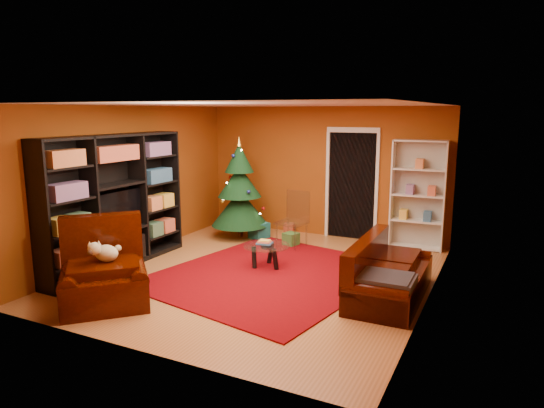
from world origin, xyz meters
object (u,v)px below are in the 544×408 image
at_px(armchair, 104,271).
at_px(coffee_table, 267,256).
at_px(rug, 271,274).
at_px(christmas_tree, 240,189).
at_px(gift_box_teal, 259,230).
at_px(gift_box_green, 291,239).
at_px(media_unit, 115,202).
at_px(sofa, 391,269).
at_px(acrylic_chair, 292,223).
at_px(dog, 106,253).
at_px(gift_box_red, 289,228).
at_px(white_bookshelf, 418,195).

distance_m(armchair, coffee_table, 2.60).
distance_m(rug, christmas_tree, 2.59).
xyz_separation_m(rug, christmas_tree, (-1.59, 1.80, 0.97)).
distance_m(gift_box_teal, gift_box_green, 0.82).
height_order(media_unit, sofa, media_unit).
bearing_deg(armchair, acrylic_chair, 26.84).
bearing_deg(dog, armchair, -135.00).
bearing_deg(gift_box_red, dog, -98.04).
height_order(white_bookshelf, sofa, white_bookshelf).
height_order(gift_box_red, sofa, sofa).
height_order(sofa, coffee_table, sofa).
bearing_deg(gift_box_red, gift_box_green, -64.19).
bearing_deg(gift_box_green, gift_box_teal, 165.05).
distance_m(gift_box_teal, dog, 3.84).
relative_size(rug, christmas_tree, 1.74).
xyz_separation_m(armchair, acrylic_chair, (1.13, 3.53, 0.02)).
bearing_deg(gift_box_red, gift_box_teal, -118.09).
distance_m(dog, coffee_table, 2.57).
distance_m(rug, dog, 2.51).
xyz_separation_m(media_unit, white_bookshelf, (4.18, 3.25, -0.08)).
xyz_separation_m(rug, gift_box_teal, (-1.19, 1.87, 0.15)).
height_order(coffee_table, acrylic_chair, acrylic_chair).
bearing_deg(dog, white_bookshelf, 8.80).
distance_m(white_bookshelf, armchair, 5.57).
bearing_deg(rug, sofa, -2.99).
bearing_deg(acrylic_chair, gift_box_red, 124.45).
bearing_deg(acrylic_chair, christmas_tree, 176.42).
bearing_deg(sofa, acrylic_chair, 52.80).
relative_size(christmas_tree, gift_box_red, 9.91).
relative_size(sofa, coffee_table, 2.51).
distance_m(christmas_tree, white_bookshelf, 3.41).
xyz_separation_m(gift_box_green, white_bookshelf, (2.14, 0.87, 0.87)).
distance_m(media_unit, armchair, 1.72).
bearing_deg(gift_box_red, acrylic_chair, -63.84).
xyz_separation_m(christmas_tree, coffee_table, (1.37, -1.52, -0.79)).
relative_size(media_unit, gift_box_red, 13.70).
bearing_deg(armchair, rug, 8.31).
distance_m(rug, armchair, 2.51).
bearing_deg(sofa, gift_box_teal, 56.64).
bearing_deg(coffee_table, armchair, -118.65).
height_order(rug, media_unit, media_unit).
height_order(gift_box_red, dog, dog).
relative_size(gift_box_teal, white_bookshelf, 0.16).
xyz_separation_m(media_unit, dog, (0.97, -1.20, -0.40)).
distance_m(gift_box_green, acrylic_chair, 0.38).
xyz_separation_m(white_bookshelf, coffee_table, (-1.96, -2.25, -0.80)).
bearing_deg(white_bookshelf, armchair, -127.21).
bearing_deg(white_bookshelf, rug, -126.46).
relative_size(gift_box_green, sofa, 0.13).
xyz_separation_m(rug, dog, (-1.46, -1.92, 0.67)).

